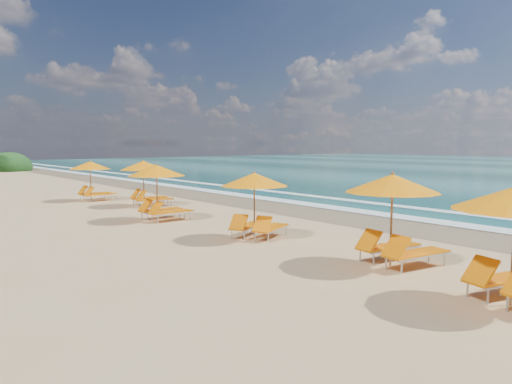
% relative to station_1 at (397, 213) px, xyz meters
% --- Properties ---
extents(ground, '(160.00, 160.00, 0.00)m').
position_rel_station_1_xyz_m(ground, '(1.49, 7.39, -1.35)').
color(ground, tan).
rests_on(ground, ground).
extents(wet_sand, '(4.00, 160.00, 0.01)m').
position_rel_station_1_xyz_m(wet_sand, '(5.49, 7.39, -1.34)').
color(wet_sand, '#7D6A4B').
rests_on(wet_sand, ground).
extents(surf_foam, '(4.00, 160.00, 0.01)m').
position_rel_station_1_xyz_m(surf_foam, '(8.19, 7.39, -1.32)').
color(surf_foam, white).
rests_on(surf_foam, ground).
extents(station_1, '(2.85, 2.71, 2.40)m').
position_rel_station_1_xyz_m(station_1, '(0.00, 0.00, 0.00)').
color(station_1, olive).
rests_on(station_1, ground).
extents(station_2, '(2.90, 2.88, 2.22)m').
position_rel_station_1_xyz_m(station_2, '(-0.51, 4.95, -0.10)').
color(station_2, olive).
rests_on(station_2, ground).
extents(station_3, '(2.48, 2.28, 2.31)m').
position_rel_station_1_xyz_m(station_3, '(-1.13, 10.25, -0.05)').
color(station_3, olive).
rests_on(station_3, ground).
extents(station_4, '(2.73, 2.60, 2.31)m').
position_rel_station_1_xyz_m(station_4, '(0.49, 14.64, -0.05)').
color(station_4, olive).
rests_on(station_4, ground).
extents(station_5, '(2.43, 2.25, 2.20)m').
position_rel_station_1_xyz_m(station_5, '(-0.69, 18.59, -0.11)').
color(station_5, olive).
rests_on(station_5, ground).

